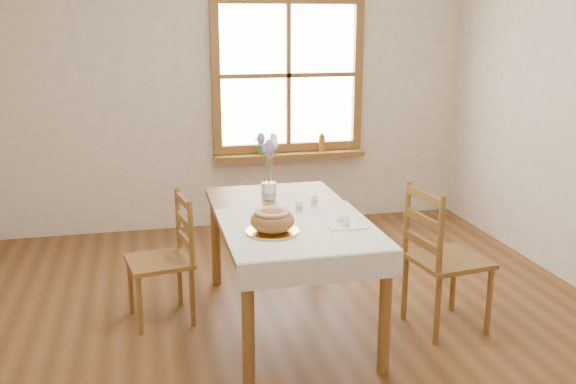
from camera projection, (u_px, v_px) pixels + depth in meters
name	position (u px, v px, depth m)	size (l,w,h in m)	color
ground	(299.00, 342.00, 4.03)	(5.00, 5.00, 0.00)	brown
room_walls	(300.00, 67.00, 3.59)	(4.60, 5.10, 2.65)	white
window	(288.00, 75.00, 6.08)	(1.46, 0.08, 1.46)	olive
window_sill	(290.00, 155.00, 6.22)	(1.46, 0.20, 0.05)	olive
dining_table	(288.00, 227.00, 4.14)	(0.90, 1.60, 0.75)	olive
table_linen	(299.00, 228.00, 3.83)	(0.91, 0.99, 0.01)	white
chair_left	(159.00, 260.00, 4.23)	(0.40, 0.42, 0.86)	olive
chair_right	(448.00, 257.00, 4.12)	(0.45, 0.47, 0.96)	olive
bread_plate	(273.00, 232.00, 3.73)	(0.30, 0.30, 0.02)	white
bread_loaf	(272.00, 219.00, 3.71)	(0.26, 0.26, 0.14)	#A76F3B
egg_napkin	(346.00, 224.00, 3.87)	(0.24, 0.20, 0.01)	white
eggs	(346.00, 220.00, 3.86)	(0.18, 0.16, 0.04)	white
salt_shaker	(299.00, 207.00, 4.10)	(0.05, 0.05, 0.09)	white
pepper_shaker	(314.00, 200.00, 4.25)	(0.04, 0.04, 0.08)	white
flower_vase	(269.00, 192.00, 4.45)	(0.10, 0.10, 0.11)	white
lavender_bouquet	(269.00, 160.00, 4.39)	(0.18, 0.18, 0.34)	#755CA3
potted_plant	(263.00, 145.00, 6.13)	(0.19, 0.21, 0.17)	#3C7C31
amber_bottle	(322.00, 142.00, 6.26)	(0.06, 0.06, 0.18)	#A76D1E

